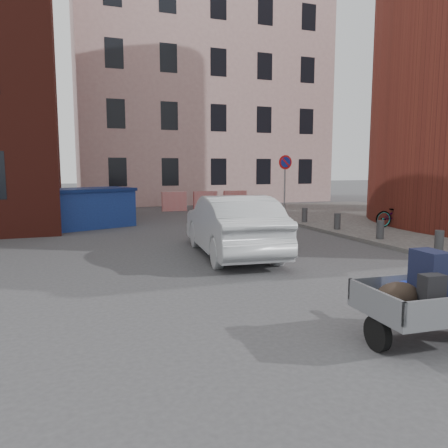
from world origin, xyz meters
name	(u,v)px	position (x,y,z in m)	size (l,w,h in m)	color
ground	(236,292)	(0.00, 0.00, 0.00)	(120.00, 120.00, 0.00)	#38383A
building_pink	(199,97)	(6.00, 22.00, 7.00)	(16.00, 8.00, 14.00)	#BA918F
no_parking_sign	(285,173)	(6.00, 9.48, 2.01)	(0.60, 0.09, 2.65)	gray
bollards	(380,230)	(6.00, 3.40, 0.40)	(0.22, 9.02, 0.55)	#3A3A3D
barriers	(206,201)	(4.20, 15.00, 0.50)	(4.70, 0.18, 1.00)	red
trailer	(427,298)	(1.40, -3.02, 0.61)	(1.67, 1.85, 1.20)	black
dumpster	(84,208)	(-2.19, 9.93, 0.74)	(3.95, 2.98, 1.48)	navy
silver_car	(232,225)	(1.15, 3.19, 0.77)	(1.64, 4.69, 1.55)	#B4B8BC
bicycle	(398,214)	(8.38, 5.34, 0.58)	(0.61, 1.74, 0.92)	black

